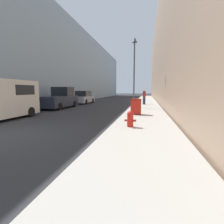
# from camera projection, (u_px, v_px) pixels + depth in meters

# --- Properties ---
(sidewalk_right) EXTENTS (2.94, 60.00, 0.15)m
(sidewalk_right) POSITION_uv_depth(u_px,v_px,m) (146.00, 103.00, 22.89)
(sidewalk_right) COLOR #B7B2A8
(sidewalk_right) RESTS_ON ground
(building_left_glass) EXTENTS (12.00, 60.00, 12.00)m
(building_left_glass) POSITION_uv_depth(u_px,v_px,m) (58.00, 68.00, 33.15)
(building_left_glass) COLOR #849EB2
(building_left_glass) RESTS_ON ground
(building_right_stone) EXTENTS (12.00, 60.00, 16.44)m
(building_right_stone) POSITION_uv_depth(u_px,v_px,m) (195.00, 50.00, 28.21)
(building_right_stone) COLOR #9E7F66
(building_right_stone) RESTS_ON ground
(fire_hydrant) EXTENTS (0.51, 0.40, 0.70)m
(fire_hydrant) POSITION_uv_depth(u_px,v_px,m) (130.00, 118.00, 7.60)
(fire_hydrant) COLOR red
(fire_hydrant) RESTS_ON sidewalk_right
(trash_bin) EXTENTS (0.69, 0.60, 1.03)m
(trash_bin) POSITION_uv_depth(u_px,v_px,m) (136.00, 106.00, 11.57)
(trash_bin) COLOR red
(trash_bin) RESTS_ON sidewalk_right
(lamppost) EXTENTS (0.48, 0.48, 6.36)m
(lamppost) POSITION_uv_depth(u_px,v_px,m) (134.00, 60.00, 15.94)
(lamppost) COLOR #4C4C51
(lamppost) RESTS_ON sidewalk_right
(white_van) EXTENTS (1.92, 5.02, 2.37)m
(white_van) POSITION_uv_depth(u_px,v_px,m) (1.00, 98.00, 10.24)
(white_van) COLOR beige
(white_van) RESTS_ON ground
(pickup_truck) EXTENTS (2.01, 5.06, 2.08)m
(pickup_truck) POSITION_uv_depth(u_px,v_px,m) (60.00, 99.00, 17.21)
(pickup_truck) COLOR #232838
(pickup_truck) RESTS_ON ground
(parked_sedan_near) EXTENTS (1.82, 4.62, 1.68)m
(parked_sedan_near) POSITION_uv_depth(u_px,v_px,m) (84.00, 98.00, 23.47)
(parked_sedan_near) COLOR #A3A8B2
(parked_sedan_near) RESTS_ON ground
(pedestrian_on_sidewalk) EXTENTS (0.34, 0.22, 1.70)m
(pedestrian_on_sidewalk) POSITION_uv_depth(u_px,v_px,m) (144.00, 97.00, 19.90)
(pedestrian_on_sidewalk) COLOR #2D3347
(pedestrian_on_sidewalk) RESTS_ON sidewalk_right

